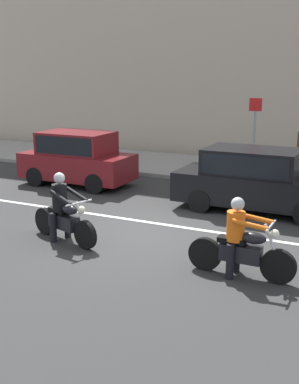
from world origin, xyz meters
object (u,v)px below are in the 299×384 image
object	(u,v)px
parked_hatchback_maroon	(77,158)
parked_sedan_black	(256,180)
motorcycle_with_rider_orange_stripe	(240,245)
motorcycle_with_rider_black_leather	(63,214)
street_sign_post	(254,129)

from	to	relation	value
parked_hatchback_maroon	parked_sedan_black	world-z (taller)	parked_hatchback_maroon
motorcycle_with_rider_orange_stripe	motorcycle_with_rider_black_leather	world-z (taller)	motorcycle_with_rider_black_leather
parked_hatchback_maroon	parked_sedan_black	distance (m)	6.20
parked_sedan_black	motorcycle_with_rider_orange_stripe	bearing A→B (deg)	-79.39
parked_hatchback_maroon	parked_sedan_black	xyz separation A→B (m)	(6.18, -0.47, -0.05)
parked_sedan_black	parked_hatchback_maroon	bearing A→B (deg)	175.62
parked_sedan_black	street_sign_post	xyz separation A→B (m)	(-1.09, 3.93, 0.91)
motorcycle_with_rider_orange_stripe	parked_sedan_black	xyz separation A→B (m)	(-0.84, 4.50, 0.25)
parked_hatchback_maroon	street_sign_post	size ratio (longest dim) A/B	1.38
parked_hatchback_maroon	motorcycle_with_rider_black_leather	bearing A→B (deg)	-58.95
motorcycle_with_rider_black_leather	street_sign_post	distance (m)	8.63
motorcycle_with_rider_orange_stripe	motorcycle_with_rider_black_leather	bearing A→B (deg)	177.65
motorcycle_with_rider_orange_stripe	motorcycle_with_rider_black_leather	size ratio (longest dim) A/B	1.00
motorcycle_with_rider_orange_stripe	street_sign_post	size ratio (longest dim) A/B	0.75
motorcycle_with_rider_orange_stripe	parked_hatchback_maroon	world-z (taller)	parked_hatchback_maroon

